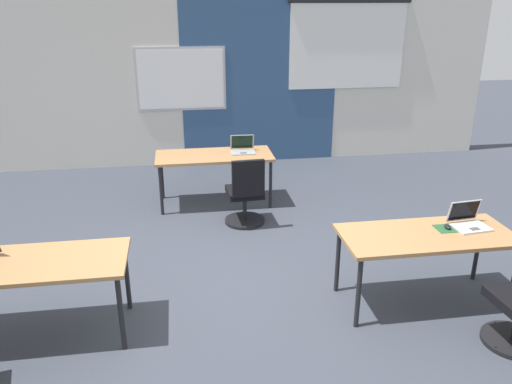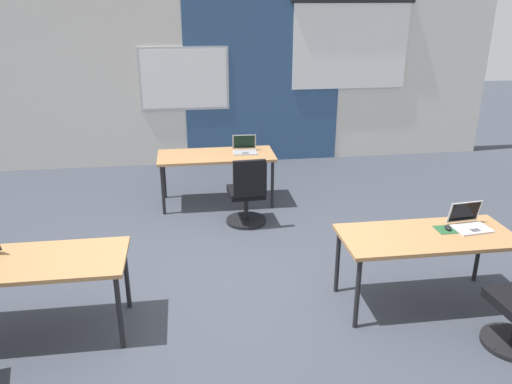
{
  "view_description": "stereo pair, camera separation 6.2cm",
  "coord_description": "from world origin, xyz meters",
  "px_view_note": "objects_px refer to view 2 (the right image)",
  "views": [
    {
      "loc": [
        -0.46,
        -4.55,
        2.77
      ],
      "look_at": [
        0.26,
        0.08,
        0.96
      ],
      "focal_mm": 35.84,
      "sensor_mm": 36.0,
      "label": 1
    },
    {
      "loc": [
        -0.4,
        -4.56,
        2.77
      ],
      "look_at": [
        0.26,
        0.08,
        0.96
      ],
      "focal_mm": 35.84,
      "sensor_mm": 36.0,
      "label": 2
    }
  ],
  "objects_px": {
    "desk_near_right": "(427,240)",
    "mouse_near_right_end": "(448,228)",
    "desk_near_left": "(29,267)",
    "laptop_far_right": "(245,149)",
    "laptop_near_right_end": "(469,223)",
    "desk_far_center": "(216,159)",
    "chair_far_right": "(247,197)"
  },
  "relations": [
    {
      "from": "desk_near_right",
      "to": "mouse_near_right_end",
      "type": "xyz_separation_m",
      "value": [
        0.23,
        0.07,
        0.08
      ]
    },
    {
      "from": "desk_near_left",
      "to": "laptop_far_right",
      "type": "distance_m",
      "value": 3.58
    },
    {
      "from": "desk_near_left",
      "to": "laptop_near_right_end",
      "type": "relative_size",
      "value": 4.47
    },
    {
      "from": "desk_near_left",
      "to": "desk_far_center",
      "type": "height_order",
      "value": "same"
    },
    {
      "from": "desk_far_center",
      "to": "laptop_near_right_end",
      "type": "height_order",
      "value": "laptop_near_right_end"
    },
    {
      "from": "desk_far_center",
      "to": "laptop_near_right_end",
      "type": "xyz_separation_m",
      "value": [
        2.2,
        -2.71,
        0.11
      ]
    },
    {
      "from": "desk_near_right",
      "to": "desk_far_center",
      "type": "distance_m",
      "value": 3.3
    },
    {
      "from": "desk_near_left",
      "to": "laptop_near_right_end",
      "type": "height_order",
      "value": "laptop_near_right_end"
    },
    {
      "from": "laptop_far_right",
      "to": "chair_far_right",
      "type": "relative_size",
      "value": 0.37
    },
    {
      "from": "laptop_far_right",
      "to": "laptop_near_right_end",
      "type": "height_order",
      "value": "laptop_near_right_end"
    },
    {
      "from": "desk_near_right",
      "to": "desk_near_left",
      "type": "bearing_deg",
      "value": 180.0
    },
    {
      "from": "desk_far_center",
      "to": "laptop_far_right",
      "type": "height_order",
      "value": "laptop_far_right"
    },
    {
      "from": "desk_near_right",
      "to": "laptop_far_right",
      "type": "relative_size",
      "value": 4.68
    },
    {
      "from": "desk_far_center",
      "to": "laptop_near_right_end",
      "type": "distance_m",
      "value": 3.49
    },
    {
      "from": "chair_far_right",
      "to": "laptop_near_right_end",
      "type": "bearing_deg",
      "value": 130.93
    },
    {
      "from": "desk_far_center",
      "to": "chair_far_right",
      "type": "height_order",
      "value": "chair_far_right"
    },
    {
      "from": "mouse_near_right_end",
      "to": "desk_far_center",
      "type": "bearing_deg",
      "value": 126.04
    },
    {
      "from": "laptop_far_right",
      "to": "mouse_near_right_end",
      "type": "relative_size",
      "value": 3.2
    },
    {
      "from": "laptop_near_right_end",
      "to": "mouse_near_right_end",
      "type": "height_order",
      "value": "laptop_near_right_end"
    },
    {
      "from": "desk_near_right",
      "to": "chair_far_right",
      "type": "relative_size",
      "value": 1.74
    },
    {
      "from": "desk_near_right",
      "to": "laptop_near_right_end",
      "type": "height_order",
      "value": "laptop_near_right_end"
    },
    {
      "from": "desk_near_left",
      "to": "laptop_far_right",
      "type": "relative_size",
      "value": 4.68
    },
    {
      "from": "laptop_far_right",
      "to": "laptop_near_right_end",
      "type": "distance_m",
      "value": 3.3
    },
    {
      "from": "desk_near_right",
      "to": "mouse_near_right_end",
      "type": "bearing_deg",
      "value": 17.34
    },
    {
      "from": "desk_far_center",
      "to": "desk_near_right",
      "type": "bearing_deg",
      "value": -57.99
    },
    {
      "from": "desk_near_left",
      "to": "chair_far_right",
      "type": "distance_m",
      "value": 2.91
    },
    {
      "from": "laptop_far_right",
      "to": "mouse_near_right_end",
      "type": "distance_m",
      "value": 3.2
    },
    {
      "from": "desk_near_left",
      "to": "mouse_near_right_end",
      "type": "relative_size",
      "value": 14.98
    },
    {
      "from": "desk_near_left",
      "to": "laptop_near_right_end",
      "type": "distance_m",
      "value": 3.95
    },
    {
      "from": "mouse_near_right_end",
      "to": "laptop_far_right",
      "type": "bearing_deg",
      "value": 119.6
    },
    {
      "from": "desk_near_left",
      "to": "chair_far_right",
      "type": "relative_size",
      "value": 1.74
    },
    {
      "from": "desk_near_left",
      "to": "chair_far_right",
      "type": "height_order",
      "value": "chair_far_right"
    }
  ]
}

